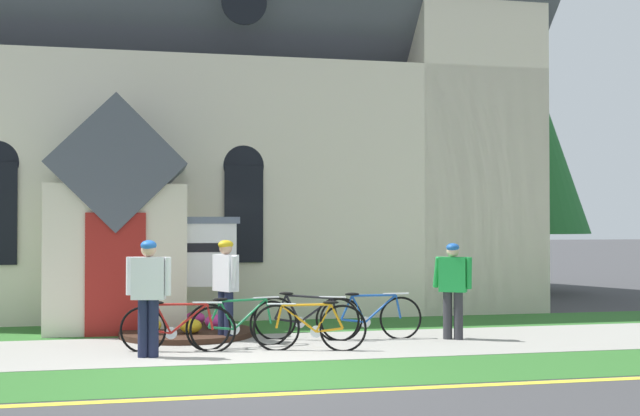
% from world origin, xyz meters
% --- Properties ---
extents(ground, '(140.00, 140.00, 0.00)m').
position_xyz_m(ground, '(0.00, 4.00, 0.00)').
color(ground, '#3D3D3F').
extents(sidewalk_slab, '(32.00, 2.78, 0.01)m').
position_xyz_m(sidewalk_slab, '(0.64, 1.95, 0.01)').
color(sidewalk_slab, '#99968E').
rests_on(sidewalk_slab, ground).
extents(grass_verge, '(32.00, 1.84, 0.01)m').
position_xyz_m(grass_verge, '(0.64, -0.36, 0.00)').
color(grass_verge, '#2D6628').
rests_on(grass_verge, ground).
extents(church_lawn, '(24.00, 1.91, 0.01)m').
position_xyz_m(church_lawn, '(0.64, 4.29, 0.00)').
color(church_lawn, '#2D6628').
rests_on(church_lawn, ground).
extents(curb_paint_stripe, '(28.00, 0.16, 0.01)m').
position_xyz_m(curb_paint_stripe, '(0.64, -1.43, 0.00)').
color(curb_paint_stripe, yellow).
rests_on(curb_paint_stripe, ground).
extents(church_building, '(13.58, 10.85, 13.81)m').
position_xyz_m(church_building, '(1.04, 9.46, 4.78)').
color(church_building, beige).
rests_on(church_building, ground).
extents(church_sign, '(1.88, 0.14, 2.03)m').
position_xyz_m(church_sign, '(-0.52, 3.86, 1.33)').
color(church_sign, slate).
rests_on(church_sign, ground).
extents(flower_bed, '(2.27, 2.27, 0.34)m').
position_xyz_m(flower_bed, '(-0.52, 3.41, 0.08)').
color(flower_bed, '#382319').
rests_on(flower_bed, ground).
extents(bicycle_blue, '(1.71, 0.37, 0.78)m').
position_xyz_m(bicycle_blue, '(-0.73, 1.74, 0.36)').
color(bicycle_blue, black).
rests_on(bicycle_blue, ground).
extents(bicycle_orange, '(1.70, 0.49, 0.80)m').
position_xyz_m(bicycle_orange, '(0.23, 1.96, 0.37)').
color(bicycle_orange, black).
rests_on(bicycle_orange, ground).
extents(bicycle_white, '(1.68, 0.45, 0.77)m').
position_xyz_m(bicycle_white, '(1.23, 1.45, 0.37)').
color(bicycle_white, black).
rests_on(bicycle_white, ground).
extents(bicycle_black, '(1.67, 0.63, 0.81)m').
position_xyz_m(bicycle_black, '(1.36, 2.50, 0.37)').
color(bicycle_black, black).
rests_on(bicycle_black, ground).
extents(bicycle_red, '(1.72, 0.11, 0.80)m').
position_xyz_m(bicycle_red, '(2.43, 2.37, 0.37)').
color(bicycle_red, black).
rests_on(bicycle_red, ground).
extents(cyclist_in_blue_jersey, '(0.52, 0.52, 1.59)m').
position_xyz_m(cyclist_in_blue_jersey, '(3.75, 2.08, 0.92)').
color(cyclist_in_blue_jersey, '#2D2D33').
rests_on(cyclist_in_blue_jersey, ground).
extents(cyclist_in_red_jersey, '(0.40, 0.75, 1.65)m').
position_xyz_m(cyclist_in_red_jersey, '(0.07, 2.67, 0.96)').
color(cyclist_in_red_jersey, '#191E38').
rests_on(cyclist_in_red_jersey, ground).
extents(cyclist_in_white_jersey, '(0.63, 0.31, 1.68)m').
position_xyz_m(cyclist_in_white_jersey, '(-1.15, 1.32, 0.98)').
color(cyclist_in_white_jersey, '#191E38').
rests_on(cyclist_in_white_jersey, ground).
extents(roadside_conifer, '(3.56, 3.56, 7.07)m').
position_xyz_m(roadside_conifer, '(9.00, 10.13, 4.34)').
color(roadside_conifer, '#4C3823').
rests_on(roadside_conifer, ground).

